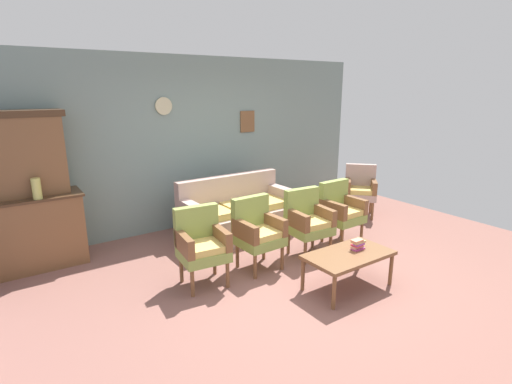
{
  "coord_description": "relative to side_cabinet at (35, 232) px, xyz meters",
  "views": [
    {
      "loc": [
        -2.84,
        -3.11,
        2.22
      ],
      "look_at": [
        0.05,
        1.09,
        0.85
      ],
      "focal_mm": 27.43,
      "sensor_mm": 36.0,
      "label": 1
    }
  ],
  "objects": [
    {
      "name": "ground_plane",
      "position": [
        2.52,
        -2.25,
        -0.47
      ],
      "size": [
        7.68,
        7.68,
        0.0
      ],
      "primitive_type": "plane",
      "color": "#84564C"
    },
    {
      "name": "wall_back_with_decor",
      "position": [
        2.52,
        0.38,
        0.89
      ],
      "size": [
        6.4,
        0.09,
        2.7
      ],
      "color": "gray",
      "rests_on": "ground"
    },
    {
      "name": "side_cabinet",
      "position": [
        0.0,
        0.0,
        0.0
      ],
      "size": [
        1.16,
        0.55,
        0.93
      ],
      "color": "brown",
      "rests_on": "ground"
    },
    {
      "name": "cabinet_upper_hutch",
      "position": [
        0.0,
        0.08,
        0.98
      ],
      "size": [
        0.99,
        0.38,
        1.03
      ],
      "color": "brown",
      "rests_on": "side_cabinet"
    },
    {
      "name": "vase_on_cabinet",
      "position": [
        0.07,
        -0.19,
        0.59
      ],
      "size": [
        0.11,
        0.11,
        0.25
      ],
      "primitive_type": "cylinder",
      "color": "#C5C161",
      "rests_on": "side_cabinet"
    },
    {
      "name": "floral_couch",
      "position": [
        2.68,
        -0.52,
        -0.14
      ],
      "size": [
        1.76,
        0.83,
        0.9
      ],
      "color": "tan",
      "rests_on": "ground"
    },
    {
      "name": "armchair_near_cabinet",
      "position": [
        1.52,
        -1.59,
        0.03
      ],
      "size": [
        0.57,
        0.54,
        0.9
      ],
      "color": "#849947",
      "rests_on": "ground"
    },
    {
      "name": "armchair_by_doorway",
      "position": [
        2.28,
        -1.61,
        0.03
      ],
      "size": [
        0.53,
        0.51,
        0.9
      ],
      "color": "#849947",
      "rests_on": "ground"
    },
    {
      "name": "armchair_row_middle",
      "position": [
        3.06,
        -1.67,
        0.03
      ],
      "size": [
        0.56,
        0.53,
        0.9
      ],
      "color": "#849947",
      "rests_on": "ground"
    },
    {
      "name": "armchair_near_couch_end",
      "position": [
        3.77,
        -1.59,
        0.03
      ],
      "size": [
        0.53,
        0.5,
        0.9
      ],
      "color": "#849947",
      "rests_on": "ground"
    },
    {
      "name": "wingback_chair_by_fireplace",
      "position": [
        4.98,
        -0.91,
        0.03
      ],
      "size": [
        0.71,
        0.71,
        0.9
      ],
      "color": "tan",
      "rests_on": "ground"
    },
    {
      "name": "coffee_table",
      "position": [
        2.82,
        -2.62,
        -0.09
      ],
      "size": [
        1.0,
        0.56,
        0.42
      ],
      "color": "brown",
      "rests_on": "ground"
    },
    {
      "name": "book_stack_on_table",
      "position": [
        2.99,
        -2.6,
        0.01
      ],
      "size": [
        0.17,
        0.11,
        0.12
      ],
      "color": "#BD4086",
      "rests_on": "coffee_table"
    }
  ]
}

